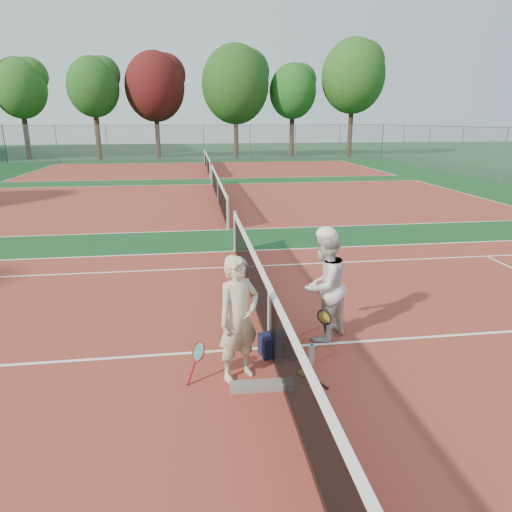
{
  "coord_description": "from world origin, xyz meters",
  "views": [
    {
      "loc": [
        -1.08,
        -6.27,
        3.39
      ],
      "look_at": [
        0.0,
        1.49,
        1.05
      ],
      "focal_mm": 32.0,
      "sensor_mm": 36.0,
      "label": 1
    }
  ],
  "objects_px": {
    "net_main": "(269,318)",
    "racket_red": "(199,362)",
    "racket_black_held": "(324,327)",
    "player_b": "(324,286)",
    "racket_spare": "(305,373)",
    "sports_bag_purple": "(289,349)",
    "water_bottle": "(311,355)",
    "sports_bag_navy": "(274,344)",
    "player_a": "(239,319)"
  },
  "relations": [
    {
      "from": "net_main",
      "to": "racket_red",
      "type": "bearing_deg",
      "value": -144.73
    },
    {
      "from": "racket_black_held",
      "to": "net_main",
      "type": "bearing_deg",
      "value": -46.86
    },
    {
      "from": "player_b",
      "to": "racket_black_held",
      "type": "relative_size",
      "value": 3.04
    },
    {
      "from": "player_b",
      "to": "racket_black_held",
      "type": "xyz_separation_m",
      "value": [
        -0.05,
        -0.23,
        -0.6
      ]
    },
    {
      "from": "racket_spare",
      "to": "sports_bag_purple",
      "type": "distance_m",
      "value": 0.53
    },
    {
      "from": "racket_red",
      "to": "water_bottle",
      "type": "xyz_separation_m",
      "value": [
        1.61,
        0.19,
        -0.13
      ]
    },
    {
      "from": "player_b",
      "to": "sports_bag_purple",
      "type": "distance_m",
      "value": 1.15
    },
    {
      "from": "player_b",
      "to": "racket_spare",
      "type": "bearing_deg",
      "value": 24.29
    },
    {
      "from": "racket_black_held",
      "to": "sports_bag_navy",
      "type": "bearing_deg",
      "value": -33.23
    },
    {
      "from": "player_a",
      "to": "player_b",
      "type": "distance_m",
      "value": 1.76
    },
    {
      "from": "sports_bag_navy",
      "to": "sports_bag_purple",
      "type": "bearing_deg",
      "value": -24.97
    },
    {
      "from": "racket_spare",
      "to": "player_a",
      "type": "bearing_deg",
      "value": 60.66
    },
    {
      "from": "net_main",
      "to": "sports_bag_purple",
      "type": "xyz_separation_m",
      "value": [
        0.25,
        -0.3,
        -0.39
      ]
    },
    {
      "from": "player_a",
      "to": "sports_bag_purple",
      "type": "xyz_separation_m",
      "value": [
        0.8,
        0.44,
        -0.75
      ]
    },
    {
      "from": "net_main",
      "to": "player_a",
      "type": "height_order",
      "value": "player_a"
    },
    {
      "from": "racket_black_held",
      "to": "racket_spare",
      "type": "relative_size",
      "value": 0.97
    },
    {
      "from": "water_bottle",
      "to": "racket_red",
      "type": "bearing_deg",
      "value": -173.22
    },
    {
      "from": "net_main",
      "to": "sports_bag_purple",
      "type": "height_order",
      "value": "net_main"
    },
    {
      "from": "sports_bag_navy",
      "to": "racket_spare",
      "type": "bearing_deg",
      "value": -61.05
    },
    {
      "from": "racket_black_held",
      "to": "player_a",
      "type": "bearing_deg",
      "value": -19.3
    },
    {
      "from": "player_a",
      "to": "sports_bag_purple",
      "type": "relative_size",
      "value": 6.0
    },
    {
      "from": "player_a",
      "to": "water_bottle",
      "type": "bearing_deg",
      "value": -21.24
    },
    {
      "from": "net_main",
      "to": "player_b",
      "type": "xyz_separation_m",
      "value": [
        0.91,
        0.24,
        0.38
      ]
    },
    {
      "from": "net_main",
      "to": "racket_red",
      "type": "height_order",
      "value": "net_main"
    },
    {
      "from": "racket_red",
      "to": "racket_black_held",
      "type": "xyz_separation_m",
      "value": [
        1.95,
        0.78,
        0.01
      ]
    },
    {
      "from": "player_b",
      "to": "sports_bag_navy",
      "type": "relative_size",
      "value": 4.3
    },
    {
      "from": "net_main",
      "to": "racket_red",
      "type": "relative_size",
      "value": 19.66
    },
    {
      "from": "racket_black_held",
      "to": "water_bottle",
      "type": "bearing_deg",
      "value": 12.12
    },
    {
      "from": "player_a",
      "to": "racket_spare",
      "type": "bearing_deg",
      "value": -34.18
    },
    {
      "from": "player_a",
      "to": "sports_bag_purple",
      "type": "distance_m",
      "value": 1.18
    },
    {
      "from": "player_b",
      "to": "sports_bag_purple",
      "type": "xyz_separation_m",
      "value": [
        -0.65,
        -0.55,
        -0.77
      ]
    },
    {
      "from": "net_main",
      "to": "sports_bag_purple",
      "type": "bearing_deg",
      "value": -50.0
    },
    {
      "from": "sports_bag_purple",
      "to": "racket_red",
      "type": "bearing_deg",
      "value": -160.85
    },
    {
      "from": "racket_red",
      "to": "net_main",
      "type": "bearing_deg",
      "value": 2.3
    },
    {
      "from": "net_main",
      "to": "player_b",
      "type": "height_order",
      "value": "player_b"
    },
    {
      "from": "racket_red",
      "to": "sports_bag_navy",
      "type": "height_order",
      "value": "racket_red"
    },
    {
      "from": "player_a",
      "to": "racket_black_held",
      "type": "relative_size",
      "value": 2.96
    },
    {
      "from": "racket_spare",
      "to": "sports_bag_navy",
      "type": "bearing_deg",
      "value": 3.59
    },
    {
      "from": "player_b",
      "to": "racket_spare",
      "type": "height_order",
      "value": "player_b"
    },
    {
      "from": "sports_bag_purple",
      "to": "water_bottle",
      "type": "bearing_deg",
      "value": -46.32
    },
    {
      "from": "net_main",
      "to": "water_bottle",
      "type": "distance_m",
      "value": 0.86
    },
    {
      "from": "player_b",
      "to": "racket_red",
      "type": "height_order",
      "value": "player_b"
    },
    {
      "from": "player_b",
      "to": "water_bottle",
      "type": "distance_m",
      "value": 1.17
    },
    {
      "from": "racket_red",
      "to": "racket_spare",
      "type": "bearing_deg",
      "value": -34.55
    },
    {
      "from": "player_a",
      "to": "racket_red",
      "type": "bearing_deg",
      "value": 152.27
    },
    {
      "from": "player_b",
      "to": "sports_bag_purple",
      "type": "bearing_deg",
      "value": 1.23
    },
    {
      "from": "net_main",
      "to": "sports_bag_navy",
      "type": "height_order",
      "value": "net_main"
    },
    {
      "from": "racket_black_held",
      "to": "sports_bag_navy",
      "type": "relative_size",
      "value": 1.41
    },
    {
      "from": "player_a",
      "to": "racket_black_held",
      "type": "bearing_deg",
      "value": -1.86
    },
    {
      "from": "net_main",
      "to": "racket_spare",
      "type": "height_order",
      "value": "net_main"
    }
  ]
}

